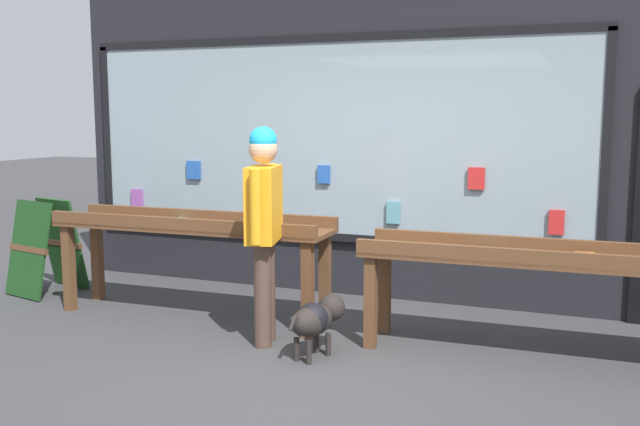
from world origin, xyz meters
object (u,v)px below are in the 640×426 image
Objects in this scene: display_table_right at (533,266)px; person_browsing at (264,217)px; display_table_left at (192,234)px; small_dog at (316,318)px; sandwich_board_sign at (46,246)px.

display_table_right is 1.50× the size of person_browsing.
display_table_left is 1.65m from small_dog.
small_dog is (-1.53, -0.60, -0.41)m from display_table_right.
display_table_left reaches higher than display_table_right.
display_table_left is at bearing -180.00° from display_table_right.
display_table_right is at bearing 10.26° from sandwich_board_sign.
display_table_right is 4.37× the size of small_dog.
sandwich_board_sign is (-3.37, 0.82, 0.19)m from small_dog.
person_browsing is at bearing 91.18° from small_dog.
person_browsing is 2.99m from sandwich_board_sign.
sandwich_board_sign is (-2.86, 0.68, -0.55)m from person_browsing.
person_browsing is at bearing -167.26° from display_table_right.
person_browsing is 2.92× the size of small_dog.
display_table_left is 1.00× the size of display_table_right.
display_table_left is 1.10m from person_browsing.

